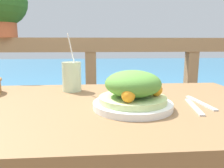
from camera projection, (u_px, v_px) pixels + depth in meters
The scene contains 8 objects.
patio_table at pixel (88, 131), 0.76m from camera, with size 1.29×0.70×0.73m.
railing_fence at pixel (91, 83), 1.45m from camera, with size 2.80×0.08×0.96m.
sea_backdrop at pixel (94, 80), 3.98m from camera, with size 12.00×4.00×0.51m.
salad_plate at pixel (133, 92), 0.69m from camera, with size 0.25×0.25×0.12m.
drink_glass at pixel (72, 77), 0.93m from camera, with size 0.08×0.08×0.24m.
potted_plant at pixel (3, 3), 1.32m from camera, with size 0.29×0.29×0.36m.
fork at pixel (194, 107), 0.70m from camera, with size 0.05×0.18×0.00m.
knife at pixel (200, 103), 0.75m from camera, with size 0.03×0.18×0.00m.
Camera 1 is at (0.03, -0.72, 0.93)m, focal length 35.00 mm.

